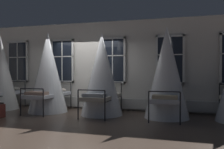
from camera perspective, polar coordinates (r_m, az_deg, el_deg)
ground at (r=8.57m, az=-8.32°, el=-8.68°), size 27.33×27.33×0.00m
back_wall_with_windows at (r=9.43m, az=-5.59°, el=2.04°), size 14.66×0.10×3.23m
window_bank at (r=9.33m, az=-5.87°, el=-1.98°), size 11.12×0.10×2.57m
cot_second at (r=10.04m, az=-24.39°, el=0.49°), size 1.35×1.87×2.81m
cot_third at (r=8.82m, az=-14.53°, el=0.30°), size 1.35×1.87×2.75m
cot_fourth at (r=7.97m, az=-2.38°, el=-0.10°), size 1.35×1.85×2.64m
cot_fifth at (r=7.64m, az=12.46°, el=0.31°), size 1.35×1.85×2.77m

